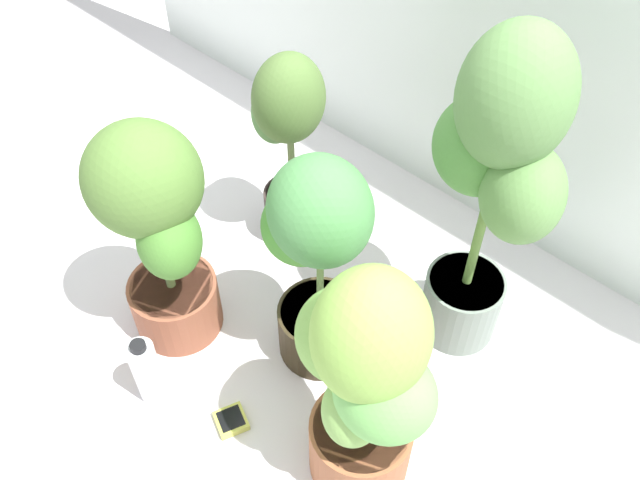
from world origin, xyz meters
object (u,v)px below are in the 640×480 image
potted_plant_front_left (155,223)px  potted_plant_back_right (495,176)px  potted_plant_center (316,251)px  nutrient_bottle (147,372)px  potted_plant_front_right (364,381)px  potted_plant_back_left (288,139)px  hygrometer_box (231,421)px

potted_plant_front_left → potted_plant_back_right: 0.85m
potted_plant_center → nutrient_bottle: size_ratio=2.84×
potted_plant_front_right → potted_plant_center: bearing=148.0°
potted_plant_center → potted_plant_back_left: bearing=143.0°
potted_plant_back_right → hygrometer_box: (-0.27, -0.68, -0.60)m
potted_plant_front_left → potted_plant_center: potted_plant_front_left is taller
potted_plant_front_right → potted_plant_back_left: bearing=145.3°
potted_plant_front_left → nutrient_bottle: size_ratio=2.94×
potted_plant_back_right → hygrometer_box: bearing=-111.4°
potted_plant_center → potted_plant_back_right: bearing=50.5°
potted_plant_front_left → potted_plant_front_right: (0.68, 0.02, -0.01)m
potted_plant_front_right → hygrometer_box: 0.54m
nutrient_bottle → hygrometer_box: bearing=20.6°
potted_plant_back_right → potted_plant_back_left: 0.68m
potted_plant_back_right → potted_plant_center: 0.47m
potted_plant_front_right → hygrometer_box: bearing=-156.0°
potted_plant_back_right → potted_plant_center: (-0.27, -0.33, -0.20)m
potted_plant_front_right → nutrient_bottle: size_ratio=3.01×
potted_plant_front_right → potted_plant_back_right: 0.57m
potted_plant_front_right → potted_plant_back_right: potted_plant_back_right is taller
potted_plant_front_left → potted_plant_front_right: 0.68m
potted_plant_back_left → nutrient_bottle: size_ratio=2.74×
nutrient_bottle → potted_plant_center: bearing=63.3°
potted_plant_front_left → potted_plant_center: bearing=32.2°
potted_plant_back_left → nutrient_bottle: potted_plant_back_left is taller
potted_plant_back_right → potted_plant_front_right: bearing=-83.9°
nutrient_bottle → potted_plant_back_left: bearing=102.0°
potted_plant_back_right → nutrient_bottle: (-0.49, -0.76, -0.50)m
potted_plant_front_left → nutrient_bottle: bearing=-56.9°
potted_plant_front_right → potted_plant_back_right: (-0.06, 0.53, 0.19)m
potted_plant_front_right → potted_plant_back_left: (-0.70, 0.48, -0.03)m
potted_plant_center → potted_plant_front_left: bearing=-147.8°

